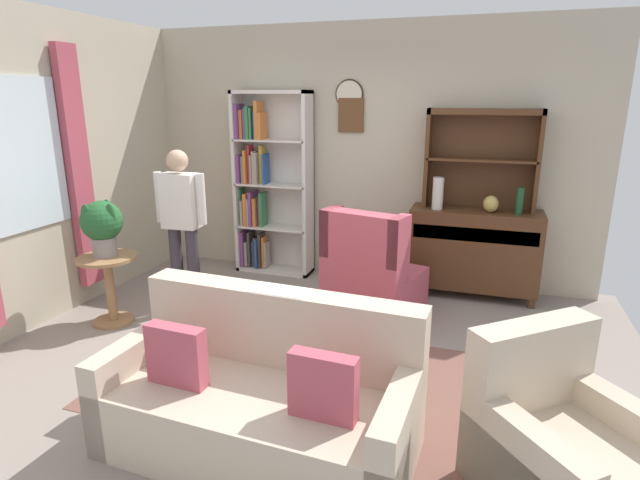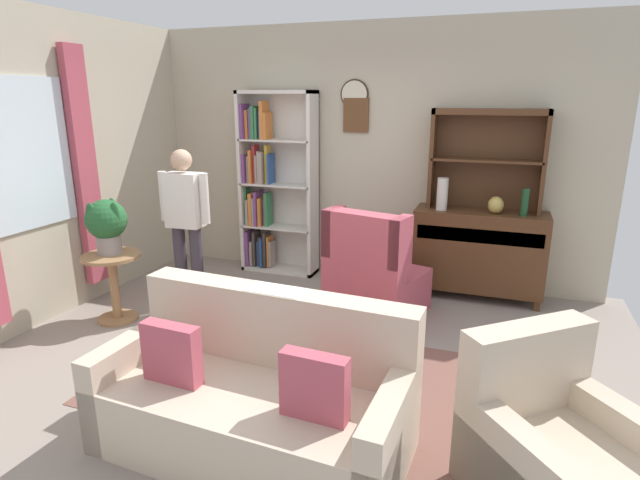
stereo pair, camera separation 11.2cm
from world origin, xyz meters
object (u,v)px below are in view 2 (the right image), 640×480
object	(u,v)px
sideboard_hutch	(488,146)
vase_tall	(442,194)
couch_floral	(256,398)
potted_plant_large	(107,222)
bookshelf	(271,187)
coffee_table	(315,331)
wingback_chair	(373,278)
sideboard	(478,250)
plant_stand	(114,280)
vase_round	(496,205)
armchair_floral	(554,453)
person_reading	(185,218)
bottle_wine	(525,202)
book_stack	(303,313)

from	to	relation	value
sideboard_hutch	vase_tall	size ratio (longest dim) A/B	3.36
couch_floral	potted_plant_large	world-z (taller)	potted_plant_large
bookshelf	coffee_table	size ratio (longest dim) A/B	2.62
wingback_chair	sideboard	bearing A→B (deg)	43.49
plant_stand	coffee_table	world-z (taller)	plant_stand
vase_round	couch_floral	size ratio (longest dim) A/B	0.09
plant_stand	potted_plant_large	size ratio (longest dim) A/B	1.28
bookshelf	sideboard_hutch	world-z (taller)	bookshelf
armchair_floral	person_reading	xyz separation A→B (m)	(-3.21, 1.58, 0.62)
person_reading	coffee_table	world-z (taller)	person_reading
plant_stand	person_reading	bearing A→B (deg)	49.43
couch_floral	bottle_wine	bearing A→B (deg)	62.33
wingback_chair	coffee_table	bearing A→B (deg)	-97.42
vase_tall	vase_round	world-z (taller)	vase_tall
wingback_chair	book_stack	bearing A→B (deg)	-104.53
coffee_table	book_stack	xyz separation A→B (m)	(-0.13, 0.08, 0.09)
armchair_floral	book_stack	size ratio (longest dim) A/B	6.50
sideboard_hutch	potted_plant_large	distance (m)	3.70
book_stack	plant_stand	bearing A→B (deg)	174.44
bookshelf	plant_stand	distance (m)	2.08
vase_tall	armchair_floral	size ratio (longest dim) A/B	0.30
armchair_floral	vase_tall	bearing A→B (deg)	108.94
bottle_wine	potted_plant_large	bearing A→B (deg)	-155.29
sideboard_hutch	couch_floral	bearing A→B (deg)	-109.82
sideboard	armchair_floral	xyz separation A→B (m)	(0.54, -2.79, -0.22)
potted_plant_large	book_stack	size ratio (longest dim) A/B	3.02
vase_round	plant_stand	world-z (taller)	vase_round
sideboard	bottle_wine	bearing A→B (deg)	-12.89
armchair_floral	potted_plant_large	bearing A→B (deg)	163.86
armchair_floral	sideboard	bearing A→B (deg)	100.95
vase_round	coffee_table	size ratio (longest dim) A/B	0.21
bookshelf	vase_round	size ratio (longest dim) A/B	12.35
person_reading	couch_floral	bearing A→B (deg)	-46.82
couch_floral	vase_tall	bearing A→B (deg)	76.16
potted_plant_large	plant_stand	bearing A→B (deg)	-41.67
sideboard_hutch	couch_floral	world-z (taller)	sideboard_hutch
bottle_wine	plant_stand	distance (m)	3.95
person_reading	plant_stand	bearing A→B (deg)	-130.57
sideboard	vase_round	bearing A→B (deg)	-27.17
book_stack	vase_round	bearing A→B (deg)	55.12
couch_floral	person_reading	world-z (taller)	person_reading
vase_round	bottle_wine	bearing A→B (deg)	-4.95
vase_tall	couch_floral	bearing A→B (deg)	-103.84
potted_plant_large	coffee_table	size ratio (longest dim) A/B	0.63
vase_tall	potted_plant_large	size ratio (longest dim) A/B	0.65
person_reading	vase_tall	bearing A→B (deg)	26.35
plant_stand	book_stack	xyz separation A→B (m)	(1.96, -0.19, 0.04)
book_stack	wingback_chair	bearing A→B (deg)	75.47
plant_stand	coffee_table	xyz separation A→B (m)	(2.09, -0.27, -0.04)
bookshelf	sideboard_hutch	distance (m)	2.43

